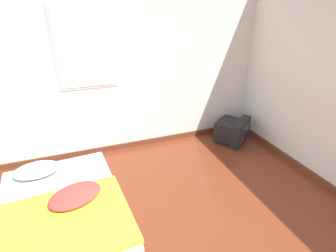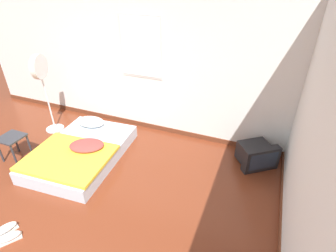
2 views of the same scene
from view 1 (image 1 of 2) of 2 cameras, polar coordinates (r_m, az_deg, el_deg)
wall_back at (r=3.80m, az=-15.81°, el=11.78°), size 7.42×0.08×2.60m
mattress_bed at (r=3.11m, az=-22.10°, el=-16.59°), size 1.35×1.83×0.36m
crt_tv at (r=4.49m, az=13.90°, el=-0.94°), size 0.69×0.67×0.39m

